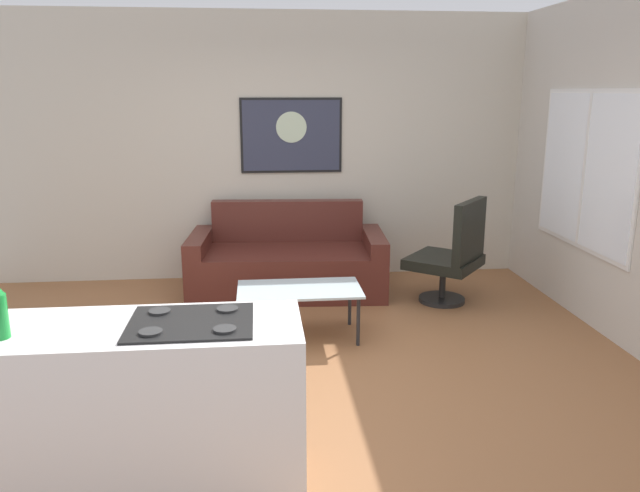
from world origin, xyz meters
name	(u,v)px	position (x,y,z in m)	size (l,w,h in m)	color
ground	(298,370)	(0.00, 0.00, -0.02)	(6.40, 6.40, 0.04)	#925E39
back_wall	(282,149)	(0.00, 2.42, 1.40)	(6.40, 0.05, 2.80)	beige
right_wall	(631,170)	(2.62, 0.30, 1.40)	(0.05, 6.40, 2.80)	beige
couch	(287,263)	(0.02, 1.85, 0.29)	(2.00, 1.07, 0.88)	#4D201A
coffee_table	(299,292)	(0.05, 0.59, 0.39)	(1.01, 0.55, 0.42)	silver
armchair	(453,255)	(1.57, 1.29, 0.48)	(0.87, 0.88, 1.02)	black
kitchen_counter	(135,409)	(-0.90, -1.36, 0.45)	(1.68, 0.61, 0.92)	white
wall_painting	(291,135)	(0.10, 2.38, 1.54)	(1.07, 0.03, 0.78)	black
window	(585,170)	(2.59, 0.90, 1.32)	(0.03, 1.59, 1.39)	silver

